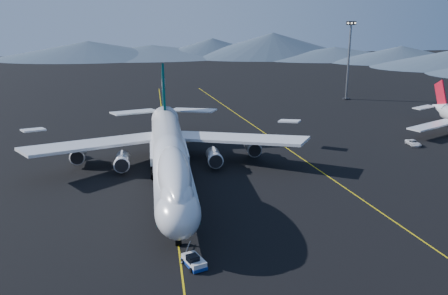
{
  "coord_description": "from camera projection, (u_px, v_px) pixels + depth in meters",
  "views": [
    {
      "loc": [
        -2.88,
        -92.03,
        33.8
      ],
      "look_at": [
        10.84,
        1.98,
        6.0
      ],
      "focal_mm": 40.0,
      "sensor_mm": 36.0,
      "label": 1
    }
  ],
  "objects": [
    {
      "name": "ground",
      "position": [
        171.0,
        182.0,
        97.29
      ],
      "size": [
        500.0,
        500.0,
        0.0
      ],
      "primitive_type": "plane",
      "color": "black",
      "rests_on": "ground"
    },
    {
      "name": "taxiway_line_main",
      "position": [
        171.0,
        182.0,
        97.29
      ],
      "size": [
        0.25,
        220.0,
        0.01
      ],
      "primitive_type": "cube",
      "color": "gold",
      "rests_on": "ground"
    },
    {
      "name": "taxiway_line_side",
      "position": [
        304.0,
        160.0,
        110.94
      ],
      "size": [
        28.08,
        198.09,
        0.01
      ],
      "primitive_type": "cube",
      "rotation": [
        0.0,
        0.0,
        0.14
      ],
      "color": "gold",
      "rests_on": "ground"
    },
    {
      "name": "boeing_747",
      "position": [
        170.0,
        154.0,
        95.69
      ],
      "size": [
        59.62,
        72.43,
        19.37
      ],
      "color": "silver",
      "rests_on": "ground"
    },
    {
      "name": "pushback_tug",
      "position": [
        194.0,
        262.0,
        66.25
      ],
      "size": [
        3.41,
        4.59,
        1.8
      ],
      "rotation": [
        0.0,
        0.0,
        0.36
      ],
      "color": "silver",
      "rests_on": "ground"
    },
    {
      "name": "service_van",
      "position": [
        413.0,
        143.0,
        121.89
      ],
      "size": [
        2.3,
        4.88,
        1.35
      ],
      "primitive_type": "imported",
      "rotation": [
        0.0,
        0.0,
        0.01
      ],
      "color": "silver",
      "rests_on": "ground"
    },
    {
      "name": "floodlight_mast",
      "position": [
        349.0,
        61.0,
        176.11
      ],
      "size": [
        3.38,
        2.54,
        27.39
      ],
      "rotation": [
        0.0,
        0.0,
        -0.14
      ],
      "color": "black",
      "rests_on": "ground"
    }
  ]
}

